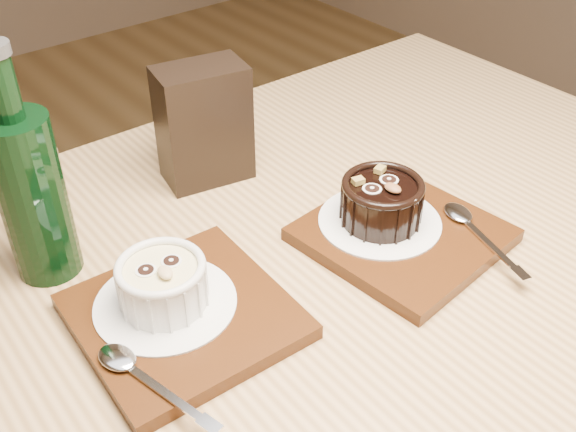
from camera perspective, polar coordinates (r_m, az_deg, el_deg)
name	(u,v)px	position (r m, az deg, el deg)	size (l,w,h in m)	color
table	(289,374)	(0.70, 0.10, -13.20)	(1.22, 0.82, 0.75)	#9A7243
tray_left	(184,316)	(0.62, -8.82, -8.38)	(0.18, 0.18, 0.01)	#45210B
doily_left	(166,303)	(0.63, -10.33, -7.25)	(0.13, 0.13, 0.00)	white
ramekin_white	(162,282)	(0.61, -10.59, -5.50)	(0.08, 0.08, 0.05)	white
spoon_left	(146,378)	(0.57, -11.95, -13.27)	(0.03, 0.13, 0.01)	silver
tray_right	(402,235)	(0.72, 9.63, -1.58)	(0.18, 0.18, 0.01)	#45210B
doily_right	(380,221)	(0.72, 7.77, -0.42)	(0.13, 0.13, 0.00)	white
ramekin_dark	(382,200)	(0.70, 7.95, 1.37)	(0.09, 0.09, 0.05)	black
spoon_right	(477,231)	(0.72, 15.74, -1.23)	(0.03, 0.13, 0.01)	silver
condiment_stand	(204,124)	(0.78, -7.14, 7.71)	(0.10, 0.06, 0.14)	black
green_bottle	(31,192)	(0.67, -20.91, 1.91)	(0.06, 0.06, 0.24)	black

